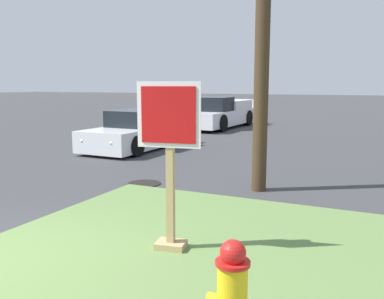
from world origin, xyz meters
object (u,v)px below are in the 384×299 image
object	(u,v)px
manhole_cover	(144,184)
parked_sedan_white	(137,132)
pickup_truck_white	(218,115)
stop_sign	(170,169)

from	to	relation	value
manhole_cover	parked_sedan_white	distance (m)	4.94
manhole_cover	pickup_truck_white	world-z (taller)	pickup_truck_white
stop_sign	manhole_cover	size ratio (longest dim) A/B	2.91
stop_sign	manhole_cover	world-z (taller)	stop_sign
stop_sign	parked_sedan_white	xyz separation A→B (m)	(-5.02, 7.07, -0.54)
parked_sedan_white	pickup_truck_white	distance (m)	7.24
pickup_truck_white	stop_sign	bearing A→B (deg)	-70.33
parked_sedan_white	manhole_cover	bearing A→B (deg)	-55.64
stop_sign	parked_sedan_white	bearing A→B (deg)	125.39
manhole_cover	pickup_truck_white	xyz separation A→B (m)	(-2.87, 11.29, 0.61)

